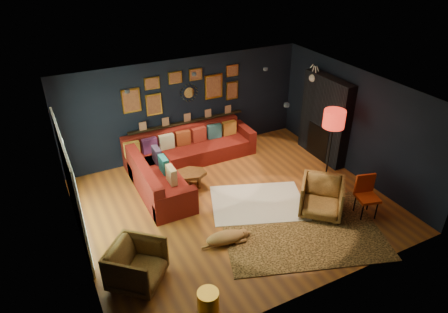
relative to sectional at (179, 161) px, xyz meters
name	(u,v)px	position (x,y,z in m)	size (l,w,h in m)	color
floor	(235,204)	(0.61, -1.81, -0.32)	(6.50, 6.50, 0.00)	#9A571F
room_walls	(236,141)	(0.61, -1.81, 1.27)	(6.50, 6.50, 6.50)	black
sectional	(179,161)	(0.00, 0.00, 0.00)	(3.41, 2.69, 0.86)	maroon
ledge	(187,122)	(0.61, 0.87, 0.60)	(3.20, 0.12, 0.04)	black
gallery_wall	(185,89)	(0.60, 0.91, 1.48)	(3.15, 0.04, 1.02)	gold
sunburst_mirror	(189,93)	(0.71, 0.91, 1.38)	(0.47, 0.16, 0.47)	silver
fireplace	(324,121)	(3.71, -0.91, 0.70)	(0.31, 1.60, 2.20)	black
deer_head	(318,77)	(3.75, -0.41, 1.73)	(0.50, 0.28, 0.45)	white
sliding_door	(71,186)	(-2.60, -1.21, 0.78)	(0.06, 2.80, 2.20)	white
ceiling_spots	(218,84)	(0.61, -1.01, 2.24)	(3.30, 2.50, 0.06)	black
shag_rug	(258,203)	(1.09, -2.01, -0.31)	(2.04, 1.49, 0.03)	white
leopard_rug	(301,229)	(1.41, -3.19, -0.31)	(3.15, 2.25, 0.02)	#AF7E40
coffee_table	(191,175)	(0.01, -0.74, 0.01)	(0.89, 0.76, 0.38)	brown
pouf	(157,179)	(-0.69, -0.31, -0.13)	(0.49, 0.49, 0.32)	#A61B20
armchair_left	(136,263)	(-1.94, -3.04, 0.11)	(0.84, 0.78, 0.86)	gold
armchair_right	(322,196)	(2.11, -2.90, 0.12)	(0.86, 0.81, 0.89)	gold
gold_stool	(208,302)	(-1.12, -4.16, -0.10)	(0.35, 0.35, 0.44)	gold
orange_chair	(366,192)	(2.93, -3.32, 0.22)	(0.53, 0.53, 0.91)	black
floor_lamp	(334,122)	(3.11, -1.87, 1.21)	(0.50, 0.50, 1.80)	black
dog	(225,236)	(-0.15, -2.84, -0.14)	(1.05, 0.52, 0.33)	#AF7D47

